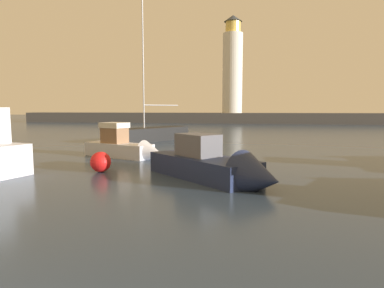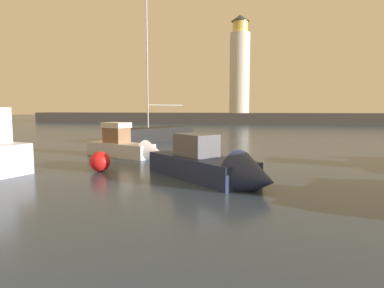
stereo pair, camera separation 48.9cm
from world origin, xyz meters
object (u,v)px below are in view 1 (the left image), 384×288
at_px(motorboat_2, 125,147).
at_px(lighthouse, 233,67).
at_px(motorboat_0, 219,167).
at_px(mooring_buoy, 101,162).
at_px(sailboat_moored, 151,134).

bearing_deg(motorboat_2, lighthouse, 85.37).
relative_size(motorboat_0, mooring_buoy, 6.54).
distance_m(lighthouse, motorboat_2, 49.35).
relative_size(lighthouse, motorboat_2, 3.35).
relative_size(lighthouse, motorboat_0, 3.01).
xyz_separation_m(motorboat_2, mooring_buoy, (0.59, -4.69, -0.17)).
xyz_separation_m(lighthouse, mooring_buoy, (-3.30, -52.79, -10.52)).
bearing_deg(sailboat_moored, mooring_buoy, -82.14).
relative_size(lighthouse, mooring_buoy, 19.68).
xyz_separation_m(motorboat_0, motorboat_2, (-6.22, 5.79, 0.07)).
bearing_deg(motorboat_0, sailboat_moored, 115.69).
distance_m(lighthouse, sailboat_moored, 39.66).
distance_m(motorboat_2, mooring_buoy, 4.73).
height_order(lighthouse, motorboat_2, lighthouse).
height_order(motorboat_2, mooring_buoy, motorboat_2).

